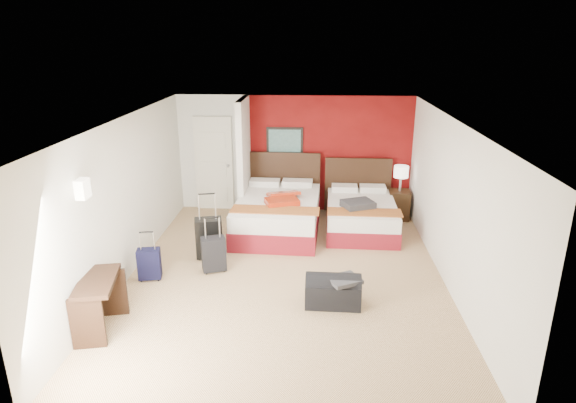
# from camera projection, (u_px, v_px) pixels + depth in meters

# --- Properties ---
(ground) EXTENTS (6.50, 6.50, 0.00)m
(ground) POSITION_uv_depth(u_px,v_px,m) (285.00, 276.00, 7.83)
(ground) COLOR tan
(ground) RESTS_ON ground
(room_walls) EXTENTS (5.02, 6.52, 2.50)m
(room_walls) POSITION_uv_depth(u_px,v_px,m) (213.00, 176.00, 8.84)
(room_walls) COLOR white
(room_walls) RESTS_ON ground
(red_accent_panel) EXTENTS (3.50, 0.04, 2.50)m
(red_accent_panel) POSITION_uv_depth(u_px,v_px,m) (329.00, 155.00, 10.44)
(red_accent_panel) COLOR maroon
(red_accent_panel) RESTS_ON ground
(partition_wall) EXTENTS (0.12, 1.20, 2.50)m
(partition_wall) POSITION_uv_depth(u_px,v_px,m) (244.00, 161.00, 9.95)
(partition_wall) COLOR silver
(partition_wall) RESTS_ON ground
(entry_door) EXTENTS (0.82, 0.06, 2.05)m
(entry_door) POSITION_uv_depth(u_px,v_px,m) (214.00, 164.00, 10.62)
(entry_door) COLOR silver
(entry_door) RESTS_ON ground
(bed_left) EXTENTS (1.67, 2.31, 0.67)m
(bed_left) POSITION_uv_depth(u_px,v_px,m) (278.00, 215.00, 9.55)
(bed_left) COLOR silver
(bed_left) RESTS_ON ground
(bed_right) EXTENTS (1.39, 1.95, 0.57)m
(bed_right) POSITION_uv_depth(u_px,v_px,m) (361.00, 216.00, 9.62)
(bed_right) COLOR silver
(bed_right) RESTS_ON ground
(red_suitcase_open) EXTENTS (0.84, 0.98, 0.10)m
(red_suitcase_open) POSITION_uv_depth(u_px,v_px,m) (283.00, 198.00, 9.32)
(red_suitcase_open) COLOR #AB280E
(red_suitcase_open) RESTS_ON bed_left
(jacket_bundle) EXTENTS (0.69, 0.63, 0.13)m
(jacket_bundle) POSITION_uv_depth(u_px,v_px,m) (358.00, 204.00, 9.22)
(jacket_bundle) COLOR #38393D
(jacket_bundle) RESTS_ON bed_right
(nightstand) EXTENTS (0.46, 0.46, 0.61)m
(nightstand) POSITION_uv_depth(u_px,v_px,m) (399.00, 205.00, 10.24)
(nightstand) COLOR #311F10
(nightstand) RESTS_ON ground
(table_lamp) EXTENTS (0.34, 0.34, 0.53)m
(table_lamp) POSITION_uv_depth(u_px,v_px,m) (401.00, 179.00, 10.05)
(table_lamp) COLOR silver
(table_lamp) RESTS_ON nightstand
(suitcase_black) EXTENTS (0.51, 0.38, 0.68)m
(suitcase_black) POSITION_uv_depth(u_px,v_px,m) (209.00, 239.00, 8.40)
(suitcase_black) COLOR black
(suitcase_black) RESTS_ON ground
(suitcase_charcoal) EXTENTS (0.44, 0.35, 0.56)m
(suitcase_charcoal) POSITION_uv_depth(u_px,v_px,m) (214.00, 255.00, 7.92)
(suitcase_charcoal) COLOR black
(suitcase_charcoal) RESTS_ON ground
(suitcase_navy) EXTENTS (0.38, 0.27, 0.48)m
(suitcase_navy) POSITION_uv_depth(u_px,v_px,m) (149.00, 265.00, 7.66)
(suitcase_navy) COLOR black
(suitcase_navy) RESTS_ON ground
(duffel_bag) EXTENTS (0.80, 0.44, 0.40)m
(duffel_bag) POSITION_uv_depth(u_px,v_px,m) (333.00, 292.00, 6.95)
(duffel_bag) COLOR black
(duffel_bag) RESTS_ON ground
(jacket_draped) EXTENTS (0.54, 0.51, 0.06)m
(jacket_draped) POSITION_uv_depth(u_px,v_px,m) (344.00, 280.00, 6.82)
(jacket_draped) COLOR #37373C
(jacket_draped) RESTS_ON duffel_bag
(desk) EXTENTS (0.62, 0.96, 0.74)m
(desk) POSITION_uv_depth(u_px,v_px,m) (100.00, 305.00, 6.28)
(desk) COLOR black
(desk) RESTS_ON ground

